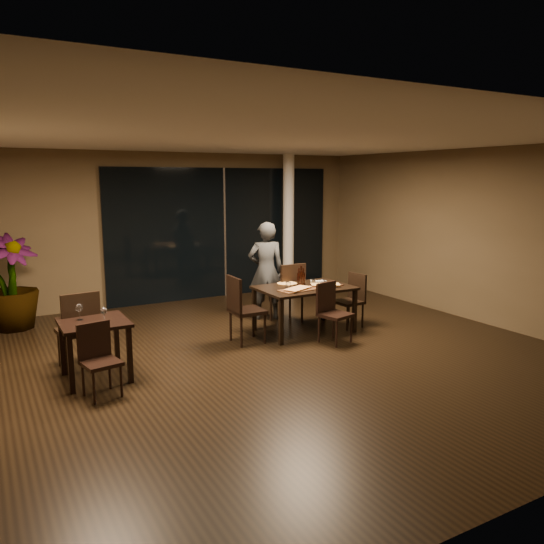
{
  "coord_description": "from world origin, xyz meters",
  "views": [
    {
      "loc": [
        -3.56,
        -6.29,
        2.48
      ],
      "look_at": [
        0.38,
        0.77,
        1.05
      ],
      "focal_mm": 35.0,
      "sensor_mm": 36.0,
      "label": 1
    }
  ],
  "objects_px": {
    "chair_side_far": "(79,326)",
    "potted_plant": "(10,282)",
    "bottle_b": "(303,277)",
    "side_table": "(94,331)",
    "diner": "(266,271)",
    "chair_main_near": "(331,309)",
    "main_table": "(304,291)",
    "chair_main_left": "(242,306)",
    "chair_side_near": "(98,356)",
    "chair_main_right": "(352,297)",
    "chair_main_far": "(289,290)",
    "bottle_c": "(299,277)",
    "bottle_a": "(301,276)"
  },
  "relations": [
    {
      "from": "chair_main_far",
      "to": "bottle_b",
      "type": "height_order",
      "value": "chair_main_far"
    },
    {
      "from": "bottle_a",
      "to": "diner",
      "type": "bearing_deg",
      "value": 97.77
    },
    {
      "from": "bottle_b",
      "to": "side_table",
      "type": "bearing_deg",
      "value": -170.87
    },
    {
      "from": "chair_main_near",
      "to": "side_table",
      "type": "bearing_deg",
      "value": 162.94
    },
    {
      "from": "potted_plant",
      "to": "bottle_b",
      "type": "relative_size",
      "value": 5.34
    },
    {
      "from": "potted_plant",
      "to": "bottle_a",
      "type": "relative_size",
      "value": 4.73
    },
    {
      "from": "chair_main_far",
      "to": "bottle_c",
      "type": "relative_size",
      "value": 3.71
    },
    {
      "from": "chair_main_left",
      "to": "chair_side_far",
      "type": "xyz_separation_m",
      "value": [
        -2.35,
        0.01,
        0.01
      ]
    },
    {
      "from": "chair_side_near",
      "to": "bottle_a",
      "type": "xyz_separation_m",
      "value": [
        3.44,
        1.09,
        0.45
      ]
    },
    {
      "from": "bottle_c",
      "to": "chair_main_left",
      "type": "bearing_deg",
      "value": -169.99
    },
    {
      "from": "chair_main_left",
      "to": "chair_side_near",
      "type": "xyz_separation_m",
      "value": [
        -2.3,
        -0.96,
        -0.11
      ]
    },
    {
      "from": "main_table",
      "to": "chair_side_far",
      "type": "distance_m",
      "value": 3.51
    },
    {
      "from": "chair_main_near",
      "to": "chair_side_far",
      "type": "height_order",
      "value": "chair_side_far"
    },
    {
      "from": "chair_side_far",
      "to": "bottle_c",
      "type": "distance_m",
      "value": 3.5
    },
    {
      "from": "side_table",
      "to": "bottle_b",
      "type": "relative_size",
      "value": 2.69
    },
    {
      "from": "main_table",
      "to": "chair_main_far",
      "type": "bearing_deg",
      "value": 83.9
    },
    {
      "from": "chair_main_far",
      "to": "chair_main_right",
      "type": "relative_size",
      "value": 1.17
    },
    {
      "from": "diner",
      "to": "bottle_b",
      "type": "relative_size",
      "value": 5.85
    },
    {
      "from": "side_table",
      "to": "chair_side_far",
      "type": "relative_size",
      "value": 0.76
    },
    {
      "from": "chair_side_near",
      "to": "diner",
      "type": "height_order",
      "value": "diner"
    },
    {
      "from": "chair_main_right",
      "to": "potted_plant",
      "type": "distance_m",
      "value": 5.69
    },
    {
      "from": "main_table",
      "to": "chair_side_far",
      "type": "height_order",
      "value": "chair_side_far"
    },
    {
      "from": "chair_side_far",
      "to": "potted_plant",
      "type": "relative_size",
      "value": 0.66
    },
    {
      "from": "chair_main_near",
      "to": "chair_side_near",
      "type": "height_order",
      "value": "chair_main_near"
    },
    {
      "from": "side_table",
      "to": "chair_main_right",
      "type": "xyz_separation_m",
      "value": [
        4.29,
        0.39,
        -0.12
      ]
    },
    {
      "from": "chair_main_right",
      "to": "bottle_a",
      "type": "xyz_separation_m",
      "value": [
        -0.91,
        0.18,
        0.41
      ]
    },
    {
      "from": "chair_main_near",
      "to": "chair_main_right",
      "type": "relative_size",
      "value": 1.02
    },
    {
      "from": "bottle_b",
      "to": "chair_side_near",
      "type": "bearing_deg",
      "value": -162.84
    },
    {
      "from": "chair_main_far",
      "to": "bottle_c",
      "type": "bearing_deg",
      "value": 78.63
    },
    {
      "from": "side_table",
      "to": "chair_main_right",
      "type": "bearing_deg",
      "value": 5.15
    },
    {
      "from": "bottle_a",
      "to": "main_table",
      "type": "bearing_deg",
      "value": -69.65
    },
    {
      "from": "side_table",
      "to": "chair_main_near",
      "type": "bearing_deg",
      "value": -2.59
    },
    {
      "from": "chair_side_far",
      "to": "bottle_a",
      "type": "distance_m",
      "value": 3.5
    },
    {
      "from": "bottle_b",
      "to": "bottle_c",
      "type": "distance_m",
      "value": 0.09
    },
    {
      "from": "chair_main_far",
      "to": "chair_main_left",
      "type": "relative_size",
      "value": 1.01
    },
    {
      "from": "side_table",
      "to": "bottle_c",
      "type": "height_order",
      "value": "bottle_c"
    },
    {
      "from": "chair_main_right",
      "to": "chair_side_far",
      "type": "bearing_deg",
      "value": -95.55
    },
    {
      "from": "bottle_b",
      "to": "diner",
      "type": "bearing_deg",
      "value": 99.62
    },
    {
      "from": "chair_main_left",
      "to": "bottle_a",
      "type": "xyz_separation_m",
      "value": [
        1.14,
        0.13,
        0.34
      ]
    },
    {
      "from": "main_table",
      "to": "potted_plant",
      "type": "bearing_deg",
      "value": 148.89
    },
    {
      "from": "diner",
      "to": "potted_plant",
      "type": "bearing_deg",
      "value": 0.31
    },
    {
      "from": "potted_plant",
      "to": "chair_main_right",
      "type": "bearing_deg",
      "value": -27.46
    },
    {
      "from": "bottle_b",
      "to": "bottle_c",
      "type": "relative_size",
      "value": 1.05
    },
    {
      "from": "side_table",
      "to": "bottle_a",
      "type": "bearing_deg",
      "value": 9.49
    },
    {
      "from": "chair_main_left",
      "to": "side_table",
      "type": "bearing_deg",
      "value": 101.92
    },
    {
      "from": "diner",
      "to": "chair_main_near",
      "type": "bearing_deg",
      "value": 118.36
    },
    {
      "from": "main_table",
      "to": "diner",
      "type": "distance_m",
      "value": 1.05
    },
    {
      "from": "chair_side_near",
      "to": "bottle_a",
      "type": "bearing_deg",
      "value": 6.64
    },
    {
      "from": "chair_main_far",
      "to": "chair_side_near",
      "type": "bearing_deg",
      "value": 23.62
    },
    {
      "from": "potted_plant",
      "to": "chair_side_near",
      "type": "bearing_deg",
      "value": -78.94
    }
  ]
}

